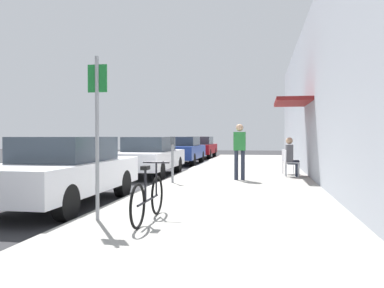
% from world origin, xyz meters
% --- Properties ---
extents(ground_plane, '(60.00, 60.00, 0.00)m').
position_xyz_m(ground_plane, '(0.00, 0.00, 0.00)').
color(ground_plane, '#2D2D30').
extents(sidewalk_slab, '(4.50, 32.00, 0.12)m').
position_xyz_m(sidewalk_slab, '(2.25, 2.00, 0.06)').
color(sidewalk_slab, '#9E9B93').
rests_on(sidewalk_slab, ground_plane).
extents(building_facade, '(1.40, 32.00, 5.63)m').
position_xyz_m(building_facade, '(4.65, 2.01, 2.81)').
color(building_facade, '#999EA8').
rests_on(building_facade, ground_plane).
extents(parked_car_0, '(1.80, 4.40, 1.44)m').
position_xyz_m(parked_car_0, '(-1.10, -2.44, 0.74)').
color(parked_car_0, silver).
rests_on(parked_car_0, ground_plane).
extents(parked_car_1, '(1.80, 4.40, 1.42)m').
position_xyz_m(parked_car_1, '(-1.10, 3.73, 0.73)').
color(parked_car_1, silver).
rests_on(parked_car_1, ground_plane).
extents(parked_car_2, '(1.80, 4.40, 1.42)m').
position_xyz_m(parked_car_2, '(-1.10, 9.79, 0.74)').
color(parked_car_2, navy).
rests_on(parked_car_2, ground_plane).
extents(parked_car_3, '(1.80, 4.40, 1.42)m').
position_xyz_m(parked_car_3, '(-1.10, 15.64, 0.73)').
color(parked_car_3, maroon).
rests_on(parked_car_3, ground_plane).
extents(parking_meter, '(0.12, 0.10, 1.32)m').
position_xyz_m(parking_meter, '(0.45, 0.90, 0.89)').
color(parking_meter, slate).
rests_on(parking_meter, sidewalk_slab).
extents(street_sign, '(0.32, 0.06, 2.60)m').
position_xyz_m(street_sign, '(0.40, -4.14, 1.64)').
color(street_sign, gray).
rests_on(street_sign, sidewalk_slab).
extents(bicycle_0, '(0.46, 1.71, 0.90)m').
position_xyz_m(bicycle_0, '(1.22, -4.09, 0.48)').
color(bicycle_0, black).
rests_on(bicycle_0, sidewalk_slab).
extents(cafe_chair_0, '(0.46, 0.46, 0.87)m').
position_xyz_m(cafe_chair_0, '(3.86, 3.24, 0.62)').
color(cafe_chair_0, silver).
rests_on(cafe_chair_0, sidewalk_slab).
extents(seated_patron_0, '(0.44, 0.37, 1.29)m').
position_xyz_m(seated_patron_0, '(3.92, 3.24, 0.82)').
color(seated_patron_0, '#232838').
rests_on(seated_patron_0, sidewalk_slab).
extents(cafe_chair_1, '(0.53, 0.53, 0.87)m').
position_xyz_m(cafe_chair_1, '(3.86, 4.10, 0.62)').
color(cafe_chair_1, silver).
rests_on(cafe_chair_1, sidewalk_slab).
extents(pedestrian_standing, '(0.36, 0.22, 1.70)m').
position_xyz_m(pedestrian_standing, '(2.30, 1.93, 1.12)').
color(pedestrian_standing, '#232838').
rests_on(pedestrian_standing, sidewalk_slab).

